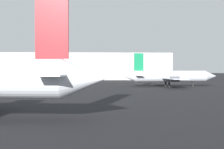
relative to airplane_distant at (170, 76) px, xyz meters
The scene contains 2 objects.
airplane_distant is the anchor object (origin of this frame).
terminal_building 67.67m from the airplane_distant, 113.61° to the left, with size 79.32×25.02×11.25m, color #B7B7B2.
Camera 1 is at (2.90, -12.45, 5.06)m, focal length 53.74 mm.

